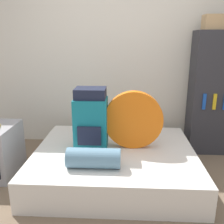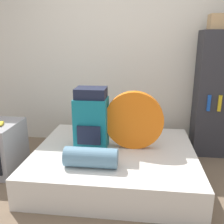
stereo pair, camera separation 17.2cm
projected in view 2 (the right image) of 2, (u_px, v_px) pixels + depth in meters
The scene contains 9 objects.
ground_plane at pixel (107, 208), 2.40m from camera, with size 16.00×16.00×0.00m, color brown.
wall_back at pixel (122, 58), 3.63m from camera, with size 8.00×0.05×2.60m.
bed at pixel (115, 162), 2.94m from camera, with size 1.83×1.55×0.33m.
backpack at pixel (91, 119), 2.86m from camera, with size 0.37×0.32×0.71m.
tent_bag at pixel (134, 120), 2.85m from camera, with size 0.67×0.10×0.67m.
sleeping_roll at pixel (91, 157), 2.47m from camera, with size 0.53×0.20×0.20m.
banana_bunch at pixel (0, 123), 2.90m from camera, with size 0.12×0.15×0.04m.
bookshelf at pixel (221, 95), 3.34m from camera, with size 0.67×0.39×1.67m.
cardboard_box at pixel (223, 22), 3.08m from camera, with size 0.34×0.21×0.19m.
Camera 2 is at (0.29, -2.02, 1.56)m, focal length 40.00 mm.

